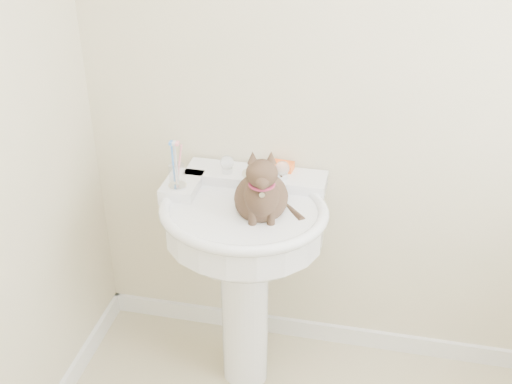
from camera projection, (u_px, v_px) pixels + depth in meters
The scene contains 7 objects.
wall_back at pixel (364, 84), 2.33m from camera, with size 2.20×0.00×2.50m, color beige, non-canonical shape.
baseboard_back at pixel (341, 334), 2.93m from camera, with size 2.20×0.02×0.09m, color white.
pedestal_sink at pixel (244, 241), 2.44m from camera, with size 0.64×0.63×0.89m.
faucet at pixel (253, 168), 2.45m from camera, with size 0.28×0.12×0.14m.
soap_bar at pixel (282, 166), 2.53m from camera, with size 0.09×0.06×0.03m, color orange.
toothbrush_cup at pixel (177, 175), 2.39m from camera, with size 0.07×0.07×0.19m.
cat at pixel (261, 195), 2.29m from camera, with size 0.21×0.27×0.39m.
Camera 1 is at (0.08, -1.15, 2.09)m, focal length 45.00 mm.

